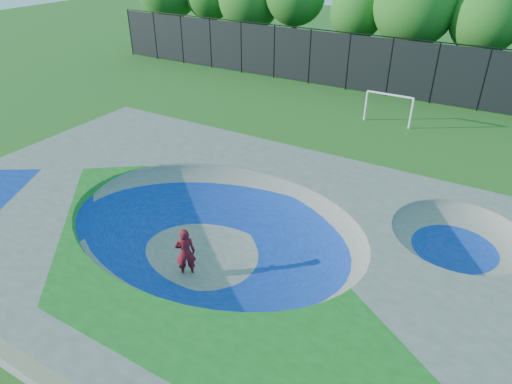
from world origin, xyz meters
TOP-DOWN VIEW (x-y plane):
  - ground at (0.00, 0.00)m, footprint 120.00×120.00m
  - skate_deck at (0.00, 0.00)m, footprint 22.00×14.00m
  - skater at (-0.20, -1.41)m, footprint 0.80×0.78m
  - skateboard at (-0.20, -1.41)m, footprint 0.74×0.67m
  - soccer_goal at (1.60, 15.74)m, footprint 2.85×0.12m
  - fence at (0.00, 21.00)m, footprint 48.09×0.09m
  - treeline at (-1.74, 26.22)m, footprint 53.91×6.80m

SIDE VIEW (x-z plane):
  - ground at x=0.00m, z-range 0.00..0.00m
  - skateboard at x=-0.20m, z-range 0.00..0.05m
  - skate_deck at x=0.00m, z-range 0.00..1.50m
  - skater at x=-0.20m, z-range 0.00..1.86m
  - soccer_goal at x=1.60m, z-range 0.36..2.24m
  - fence at x=0.00m, z-range 0.08..4.12m
  - treeline at x=-1.74m, z-range 0.88..9.26m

